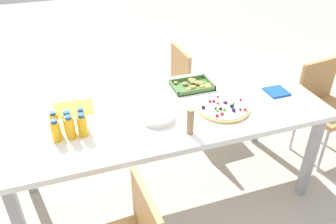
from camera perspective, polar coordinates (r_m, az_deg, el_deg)
name	(u,v)px	position (r m, az deg, el deg)	size (l,w,h in m)	color
ground_plane	(166,191)	(2.77, -0.35, -12.89)	(12.00, 12.00, 0.00)	#B2A899
party_table	(166,118)	(2.33, -0.41, -0.95)	(2.13, 0.86, 0.76)	white
chair_far_right	(192,81)	(3.20, 3.93, 5.07)	(0.42, 0.42, 0.83)	#B7844C
chair_end	(324,102)	(3.14, 24.31, 1.47)	(0.45, 0.45, 0.83)	#B7844C
juice_bottle_0	(56,131)	(2.08, -18.02, -2.99)	(0.06, 0.06, 0.14)	#FAAE14
juice_bottle_1	(70,128)	(2.08, -15.86, -2.49)	(0.06, 0.06, 0.15)	#F8AC14
juice_bottle_2	(82,125)	(2.08, -13.93, -2.17)	(0.06, 0.06, 0.15)	#F8AD14
juice_bottle_3	(55,123)	(2.14, -18.18, -1.77)	(0.05, 0.05, 0.15)	#F8AB14
juice_bottle_4	(68,122)	(2.14, -16.16, -1.59)	(0.06, 0.06, 0.14)	#FBAD14
juice_bottle_5	(82,119)	(2.14, -14.03, -1.13)	(0.05, 0.05, 0.14)	#F8AE14
fruit_pizza	(223,108)	(2.31, 9.06, 0.67)	(0.35, 0.35, 0.05)	tan
snack_tray	(194,85)	(2.56, 4.23, 4.41)	(0.29, 0.21, 0.04)	#477238
plate_stack	(158,117)	(2.18, -1.67, -0.89)	(0.21, 0.21, 0.04)	silver
napkin_stack	(276,92)	(2.60, 17.45, 3.23)	(0.15, 0.15, 0.01)	#194CA5
cardboard_tube	(190,121)	(2.03, 3.69, -1.57)	(0.04, 0.04, 0.17)	#9E7A56
paper_folder	(73,108)	(2.38, -15.35, 0.60)	(0.26, 0.20, 0.01)	yellow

